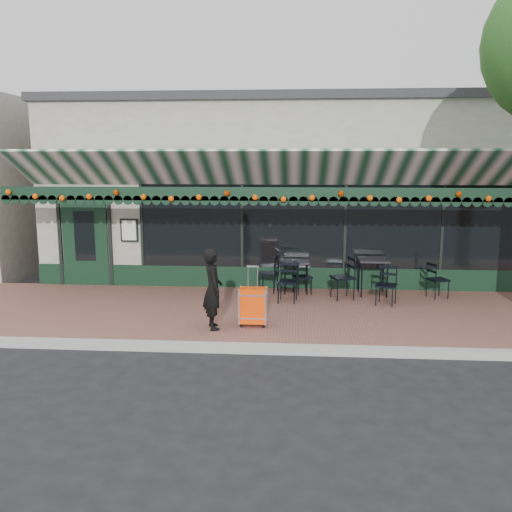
# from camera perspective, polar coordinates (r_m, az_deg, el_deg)

# --- Properties ---
(ground) EXTENTS (80.00, 80.00, 0.00)m
(ground) POSITION_cam_1_polar(r_m,az_deg,el_deg) (9.15, 2.40, -10.05)
(ground) COLOR black
(ground) RESTS_ON ground
(sidewalk) EXTENTS (18.00, 4.00, 0.15)m
(sidewalk) POSITION_cam_1_polar(r_m,az_deg,el_deg) (11.03, 2.74, -6.12)
(sidewalk) COLOR brown
(sidewalk) RESTS_ON ground
(curb) EXTENTS (18.00, 0.16, 0.15)m
(curb) POSITION_cam_1_polar(r_m,az_deg,el_deg) (9.05, 2.39, -9.77)
(curb) COLOR #9E9E99
(curb) RESTS_ON ground
(restaurant_building) EXTENTS (12.00, 9.60, 4.50)m
(restaurant_building) POSITION_cam_1_polar(r_m,az_deg,el_deg) (16.45, 3.35, 6.99)
(restaurant_building) COLOR gray
(restaurant_building) RESTS_ON ground
(woman) EXTENTS (0.50, 0.61, 1.45)m
(woman) POSITION_cam_1_polar(r_m,az_deg,el_deg) (9.70, -4.57, -3.48)
(woman) COLOR black
(woman) RESTS_ON sidewalk
(suitcase) EXTENTS (0.49, 0.28, 1.11)m
(suitcase) POSITION_cam_1_polar(r_m,az_deg,el_deg) (9.89, -0.33, -5.31)
(suitcase) COLOR #FF4108
(suitcase) RESTS_ON sidewalk
(cafe_table_a) EXTENTS (0.67, 0.67, 0.82)m
(cafe_table_a) POSITION_cam_1_polar(r_m,az_deg,el_deg) (12.40, 12.25, -0.66)
(cafe_table_a) COLOR black
(cafe_table_a) RESTS_ON sidewalk
(cafe_table_b) EXTENTS (0.60, 0.60, 0.73)m
(cafe_table_b) POSITION_cam_1_polar(r_m,az_deg,el_deg) (12.37, 4.25, -0.85)
(cafe_table_b) COLOR black
(cafe_table_b) RESTS_ON sidewalk
(chair_a_left) EXTENTS (0.58, 0.58, 0.93)m
(chair_a_left) POSITION_cam_1_polar(r_m,az_deg,el_deg) (11.95, 9.11, -2.29)
(chair_a_left) COLOR black
(chair_a_left) RESTS_ON sidewalk
(chair_a_right) EXTENTS (0.52, 0.52, 0.80)m
(chair_a_right) POSITION_cam_1_polar(r_m,az_deg,el_deg) (12.55, 18.60, -2.41)
(chair_a_right) COLOR black
(chair_a_right) RESTS_ON sidewalk
(chair_a_front) EXTENTS (0.53, 0.53, 0.82)m
(chair_a_front) POSITION_cam_1_polar(r_m,az_deg,el_deg) (11.65, 13.55, -3.05)
(chair_a_front) COLOR black
(chair_a_front) RESTS_ON sidewalk
(chair_b_left) EXTENTS (0.52, 0.52, 0.87)m
(chair_b_left) POSITION_cam_1_polar(r_m,az_deg,el_deg) (12.42, 1.29, -1.85)
(chair_b_left) COLOR black
(chair_b_left) RESTS_ON sidewalk
(chair_b_right) EXTENTS (0.50, 0.50, 0.77)m
(chair_b_right) POSITION_cam_1_polar(r_m,az_deg,el_deg) (12.30, 4.91, -2.24)
(chair_b_right) COLOR black
(chair_b_right) RESTS_ON sidewalk
(chair_b_front) EXTENTS (0.47, 0.47, 0.84)m
(chair_b_front) POSITION_cam_1_polar(r_m,az_deg,el_deg) (11.56, 3.34, -2.84)
(chair_b_front) COLOR black
(chair_b_front) RESTS_ON sidewalk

